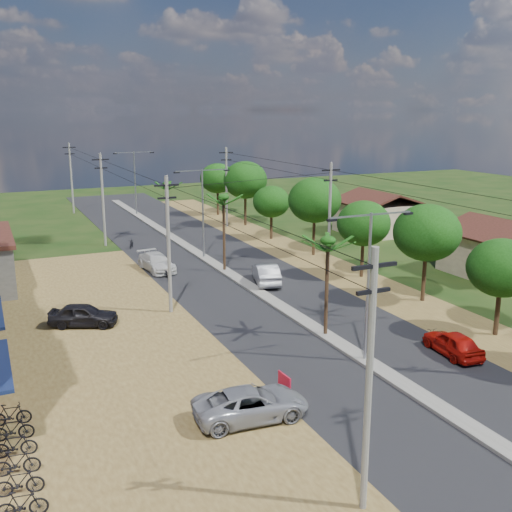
{
  "coord_description": "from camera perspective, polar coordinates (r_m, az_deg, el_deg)",
  "views": [
    {
      "loc": [
        -17.56,
        -24.37,
        12.98
      ],
      "look_at": [
        -0.48,
        12.74,
        3.0
      ],
      "focal_mm": 42.0,
      "sensor_mm": 36.0,
      "label": 1
    }
  ],
  "objects": [
    {
      "name": "car_white_far",
      "position": [
        50.15,
        -9.45,
        -0.64
      ],
      "size": [
        2.46,
        5.01,
        1.4
      ],
      "primitive_type": "imported",
      "rotation": [
        0.0,
        0.0,
        0.1
      ],
      "color": "#B4B3AF",
      "rests_on": "ground"
    },
    {
      "name": "dirt_lot_west",
      "position": [
        34.96,
        -18.93,
        -8.82
      ],
      "size": [
        18.0,
        46.0,
        0.04
      ],
      "primitive_type": "cube",
      "color": "brown",
      "rests_on": "ground"
    },
    {
      "name": "car_parked_silver",
      "position": [
        26.43,
        -0.46,
        -13.96
      ],
      "size": [
        5.19,
        2.7,
        1.4
      ],
      "primitive_type": "imported",
      "rotation": [
        0.0,
        0.0,
        1.49
      ],
      "color": "gray",
      "rests_on": "ground"
    },
    {
      "name": "palm_median_near",
      "position": [
        34.19,
        6.87,
        1.05
      ],
      "size": [
        2.0,
        2.0,
        6.15
      ],
      "color": "black",
      "rests_on": "ground"
    },
    {
      "name": "tree_east_f",
      "position": [
        61.28,
        1.48,
        5.19
      ],
      "size": [
        3.8,
        3.8,
        5.52
      ],
      "color": "black",
      "rests_on": "ground"
    },
    {
      "name": "moto_rider_west_a",
      "position": [
        47.44,
        -8.47,
        -1.76
      ],
      "size": [
        0.75,
        1.69,
        0.86
      ],
      "primitive_type": "imported",
      "rotation": [
        0.0,
        0.0,
        -0.11
      ],
      "color": "black",
      "rests_on": "ground"
    },
    {
      "name": "car_red_near",
      "position": [
        34.44,
        18.24,
        -7.94
      ],
      "size": [
        1.98,
        4.06,
        1.34
      ],
      "primitive_type": "imported",
      "rotation": [
        0.0,
        0.0,
        3.04
      ],
      "color": "#950D08",
      "rests_on": "ground"
    },
    {
      "name": "utility_pole_w_a",
      "position": [
        19.64,
        10.72,
        -11.28
      ],
      "size": [
        1.6,
        0.24,
        9.0
      ],
      "color": "#605E56",
      "rests_on": "ground"
    },
    {
      "name": "house_east_far",
      "position": [
        65.89,
        11.53,
        4.21
      ],
      "size": [
        7.6,
        7.5,
        4.6
      ],
      "color": "gray",
      "rests_on": "ground"
    },
    {
      "name": "car_silver_mid",
      "position": [
        45.82,
        0.95,
        -1.71
      ],
      "size": [
        2.94,
        5.02,
        1.56
      ],
      "primitive_type": "imported",
      "rotation": [
        0.0,
        0.0,
        2.85
      ],
      "color": "gray",
      "rests_on": "ground"
    },
    {
      "name": "moto_rider_east",
      "position": [
        35.47,
        16.67,
        -7.6
      ],
      "size": [
        0.96,
        1.71,
        0.85
      ],
      "primitive_type": "imported",
      "rotation": [
        0.0,
        0.0,
        2.88
      ],
      "color": "black",
      "rests_on": "ground"
    },
    {
      "name": "streetlight_mid",
      "position": [
        53.04,
        -5.09,
        4.79
      ],
      "size": [
        5.1,
        0.18,
        8.0
      ],
      "color": "gray",
      "rests_on": "ground"
    },
    {
      "name": "streetlight_near",
      "position": [
        31.14,
        10.67,
        -1.77
      ],
      "size": [
        5.1,
        0.18,
        8.0
      ],
      "color": "gray",
      "rests_on": "ground"
    },
    {
      "name": "car_parked_dark",
      "position": [
        38.42,
        -16.12,
        -5.46
      ],
      "size": [
        4.48,
        3.19,
        1.42
      ],
      "primitive_type": "imported",
      "rotation": [
        0.0,
        0.0,
        1.16
      ],
      "color": "black",
      "rests_on": "ground"
    },
    {
      "name": "median",
      "position": [
        47.64,
        -2.12,
        -1.98
      ],
      "size": [
        1.0,
        90.0,
        0.18
      ],
      "primitive_type": "cube",
      "color": "#605E56",
      "rests_on": "ground"
    },
    {
      "name": "tree_east_d",
      "position": [
        47.69,
        10.22,
        3.07
      ],
      "size": [
        4.2,
        4.2,
        6.13
      ],
      "color": "black",
      "rests_on": "ground"
    },
    {
      "name": "parked_scooter_row",
      "position": [
        24.61,
        -21.83,
        -17.82
      ],
      "size": [
        1.71,
        8.5,
        1.0
      ],
      "color": "black",
      "rests_on": "ground"
    },
    {
      "name": "utility_pole_w_c",
      "position": [
        59.89,
        -14.39,
        5.41
      ],
      "size": [
        1.6,
        0.24,
        9.0
      ],
      "color": "#605E56",
      "rests_on": "ground"
    },
    {
      "name": "tree_east_g",
      "position": [
        68.55,
        -1.03,
        7.24
      ],
      "size": [
        5.0,
        5.0,
        7.38
      ],
      "color": "black",
      "rests_on": "ground"
    },
    {
      "name": "palm_median_mid",
      "position": [
        48.24,
        -3.1,
        5.27
      ],
      "size": [
        2.0,
        2.0,
        6.55
      ],
      "color": "black",
      "rests_on": "ground"
    },
    {
      "name": "utility_pole_w_d",
      "position": [
        80.49,
        -17.19,
        7.26
      ],
      "size": [
        1.6,
        0.24,
        9.0
      ],
      "color": "#605E56",
      "rests_on": "ground"
    },
    {
      "name": "utility_pole_e_b",
      "position": [
        48.22,
        7.02,
        3.81
      ],
      "size": [
        1.6,
        0.24,
        9.0
      ],
      "color": "#605E56",
      "rests_on": "ground"
    },
    {
      "name": "utility_pole_w_b",
      "position": [
        38.76,
        -8.33,
        1.33
      ],
      "size": [
        1.6,
        0.24,
        9.0
      ],
      "color": "#605E56",
      "rests_on": "ground"
    },
    {
      "name": "tree_east_b",
      "position": [
        37.34,
        22.37,
        -1.06
      ],
      "size": [
        4.0,
        4.0,
        5.83
      ],
      "color": "black",
      "rests_on": "ground"
    },
    {
      "name": "tree_east_e",
      "position": [
        54.32,
        5.61,
        5.31
      ],
      "size": [
        4.8,
        4.8,
        7.14
      ],
      "color": "black",
      "rests_on": "ground"
    },
    {
      "name": "utility_pole_e_c",
      "position": [
        67.72,
        -2.82,
        6.74
      ],
      "size": [
        1.6,
        0.24,
        9.0
      ],
      "color": "#605E56",
      "rests_on": "ground"
    },
    {
      "name": "road",
      "position": [
        45.02,
        -0.65,
        -3.0
      ],
      "size": [
        12.0,
        110.0,
        0.04
      ],
      "primitive_type": "cube",
      "color": "black",
      "rests_on": "ground"
    },
    {
      "name": "palm_median_far",
      "position": [
        63.35,
        -8.49,
        6.58
      ],
      "size": [
        2.0,
        2.0,
        5.85
      ],
      "color": "black",
      "rests_on": "ground"
    },
    {
      "name": "ground",
      "position": [
        32.72,
        10.29,
        -9.88
      ],
      "size": [
        160.0,
        160.0,
        0.0
      ],
      "primitive_type": "plane",
      "color": "black",
      "rests_on": "ground"
    },
    {
      "name": "dirt_shoulder_east",
      "position": [
        48.96,
        8.47,
        -1.78
      ],
      "size": [
        5.0,
        90.0,
        0.03
      ],
      "primitive_type": "cube",
      "color": "brown",
      "rests_on": "ground"
    },
    {
      "name": "house_east_near",
      "position": [
        52.0,
        22.32,
        0.94
      ],
      "size": [
        7.6,
        7.5,
        4.6
      ],
      "color": "gray",
      "rests_on": "ground"
    },
    {
      "name": "roadside_sign",
      "position": [
        28.83,
        2.72,
        -12.04
      ],
      "size": [
        0.12,
        1.1,
        0.92
      ],
      "rotation": [
        0.0,
        0.0,
        0.04
      ],
      "color": "#AD0F26",
      "rests_on": "ground"
    },
    {
      "name": "tree_east_c",
      "position": [
        42.35,
        15.97,
        2.14
      ],
      "size": [
        4.6,
        4.6,
        6.83
      ],
      "color": "black",
      "rests_on": "ground"
    },
    {
      "name": "moto_rider_west_b",
      "position": [
        58.74,
        -11.79,
        1.11
      ],
      "size": [
        0.99,
        1.52,
        0.89
      ],
      "primitive_type": "imported",
      "rotation": [
        0.0,
        0.0,
        -0.43
      ],
      "color": "black",
      "rests_on": "ground"
    },
    {
      "name": "tree_east_h",
      "position": [
        75.86,
        -3.69,
        7.39
      ],
      "size": [
        4.4,
        4.4,
        6.52
      ],
      "color": "black",
      "rests_on": "ground"
    },
    {
      "name": "streetlight_far",
      "position": [
        76.86,
        -11.46,
        7.34
      ],
      "size": [
        5.1,
        0.18,
        8.0
      ],
      "color": "gray",
      "rests_on": "ground"
    }
  ]
}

